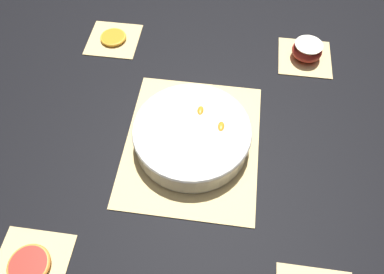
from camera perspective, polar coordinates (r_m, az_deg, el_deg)
ground_plane at (r=0.97m, az=0.00°, el=-1.03°), size 6.00×6.00×0.00m
bamboo_mat_center at (r=0.97m, az=0.00°, el=-0.93°), size 0.41×0.34×0.01m
coaster_mat_near_right at (r=1.21m, az=16.79°, el=11.55°), size 0.16×0.16×0.01m
coaster_mat_far_left at (r=0.91m, az=-23.41°, el=-17.62°), size 0.16×0.16×0.01m
coaster_mat_far_right at (r=1.25m, az=-11.85°, el=14.38°), size 0.16×0.16×0.01m
fruit_salad_bowl at (r=0.93m, az=-0.01°, el=0.37°), size 0.30×0.30×0.07m
apple_half at (r=1.19m, az=17.13°, el=12.52°), size 0.09×0.09×0.05m
orange_slice_whole at (r=1.24m, az=-11.92°, el=14.65°), size 0.08×0.08×0.01m
grapefruit_slice at (r=0.90m, az=-23.61°, el=-17.45°), size 0.09×0.09×0.01m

